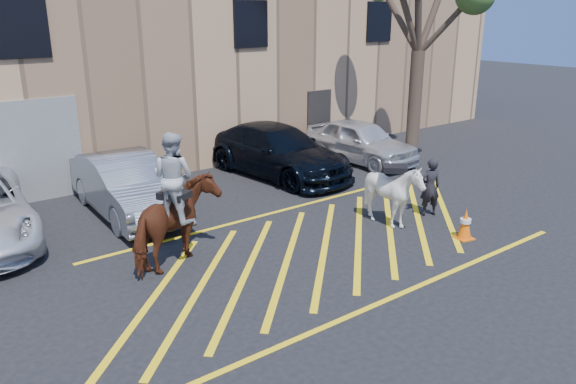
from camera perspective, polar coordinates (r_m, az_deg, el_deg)
ground at (r=12.82m, az=2.86°, el=-5.20°), size 90.00×90.00×0.00m
car_silver_sedan at (r=14.93m, az=-16.06°, el=0.65°), size 1.82×4.74×1.54m
car_blue_suv at (r=17.82m, az=-1.09°, el=4.20°), size 2.71×5.62×1.58m
car_white_suv at (r=19.58m, az=7.35°, el=5.15°), size 1.93×4.36×1.46m
handler at (r=14.72m, az=14.23°, el=0.48°), size 0.65×0.55×1.50m
warehouse at (r=22.33m, az=-17.89°, el=13.62°), size 32.42×10.20×7.30m
hatching_zone at (r=12.61m, az=3.75°, el=-5.60°), size 12.60×5.12×0.01m
mounted_bay at (r=11.57m, az=-11.36°, el=-2.13°), size 2.33×1.83×2.81m
saddled_white at (r=13.77m, az=10.64°, el=-0.17°), size 1.97×1.98×1.63m
traffic_cone at (r=13.54m, az=17.56°, el=-3.10°), size 0.46×0.46×0.73m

